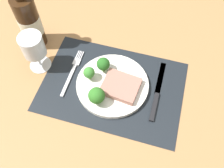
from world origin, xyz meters
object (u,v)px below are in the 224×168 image
(fork, at_px, (72,72))
(plate, at_px, (112,85))
(steak, at_px, (121,86))
(knife, at_px, (157,95))
(wine_bottle, at_px, (29,21))
(wine_glass, at_px, (33,47))

(fork, bearing_deg, plate, -5.48)
(plate, bearing_deg, steak, -15.87)
(plate, relative_size, steak, 2.08)
(knife, bearing_deg, wine_bottle, 169.36)
(fork, height_order, wine_glass, wine_glass)
(fork, bearing_deg, wine_glass, 179.75)
(steak, xyz_separation_m, fork, (-0.18, 0.02, -0.02))
(steak, distance_m, fork, 0.18)
(wine_glass, bearing_deg, plate, -3.16)
(wine_glass, bearing_deg, knife, -1.30)
(steak, bearing_deg, plate, 164.13)
(knife, bearing_deg, wine_glass, -179.62)
(plate, relative_size, fork, 1.24)
(plate, height_order, steak, steak)
(plate, distance_m, wine_glass, 0.28)
(plate, distance_m, steak, 0.04)
(fork, relative_size, wine_bottle, 0.66)
(steak, bearing_deg, fork, 172.70)
(knife, xyz_separation_m, wine_glass, (-0.42, 0.01, 0.09))
(wine_glass, bearing_deg, fork, -0.26)
(fork, xyz_separation_m, wine_bottle, (-0.18, 0.09, 0.10))
(knife, bearing_deg, steak, -171.62)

